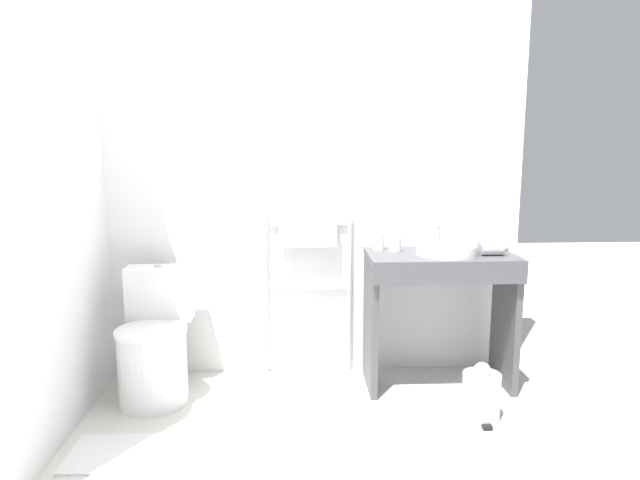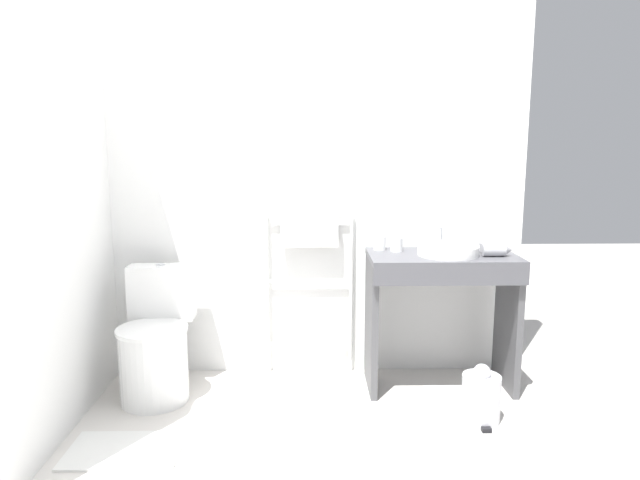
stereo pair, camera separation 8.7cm
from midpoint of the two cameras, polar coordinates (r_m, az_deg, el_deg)
ground_plane at (r=2.83m, az=0.03°, el=-22.70°), size 12.00×12.00×0.00m
wall_back at (r=3.71m, az=-0.37°, el=7.04°), size 2.78×0.12×2.68m
wall_side at (r=3.28m, az=-24.25°, el=5.82°), size 0.12×1.89×2.68m
toilet at (r=3.58m, az=-15.39°, el=-10.32°), size 0.41×0.54×0.78m
towel_radiator at (r=3.67m, az=-0.35°, el=-1.55°), size 0.57×0.06×1.09m
vanity_counter at (r=3.59m, az=12.77°, el=-5.80°), size 0.89×0.48×0.85m
sink_basin at (r=3.51m, az=13.42°, el=-0.97°), size 0.36×0.36×0.06m
faucet at (r=3.69m, az=12.71°, el=0.65°), size 0.02×0.10×0.16m
cup_near_wall at (r=3.61m, az=6.73°, el=-0.31°), size 0.07×0.07×0.09m
cup_near_edge at (r=3.57m, az=8.41°, el=-0.44°), size 0.08×0.08×0.09m
hair_dryer at (r=3.57m, az=17.78°, el=-0.92°), size 0.18×0.16×0.08m
trash_bin at (r=3.36m, az=16.59°, el=-14.81°), size 0.21×0.24×0.33m
bath_mat at (r=3.16m, az=-18.10°, el=-19.35°), size 0.56×0.36×0.01m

